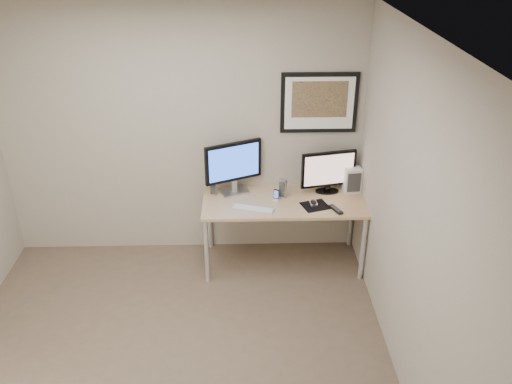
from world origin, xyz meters
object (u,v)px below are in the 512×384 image
speaker_left (213,186)px  phone_dock (276,195)px  monitor_tv (328,171)px  speaker_right (283,188)px  monitor_large (233,166)px  keyboard (253,209)px  fan_unit (352,180)px  framed_art (319,103)px  desk (283,206)px

speaker_left → phone_dock: (0.63, -0.15, -0.03)m
monitor_tv → speaker_right: size_ratio=2.91×
monitor_large → keyboard: bearing=-86.7°
monitor_large → monitor_tv: 0.95m
speaker_right → keyboard: (-0.30, -0.26, -0.09)m
phone_dock → keyboard: bearing=-117.9°
fan_unit → speaker_left: bearing=173.3°
speaker_left → monitor_tv: bearing=4.8°
monitor_large → phone_dock: (0.42, -0.18, -0.24)m
speaker_left → fan_unit: (1.40, 0.01, 0.04)m
speaker_right → fan_unit: (0.71, 0.09, 0.03)m
framed_art → keyboard: (-0.65, -0.50, -0.88)m
desk → speaker_left: speaker_left is taller
speaker_left → monitor_large: bearing=11.2°
speaker_left → phone_dock: size_ratio=1.53×
speaker_left → keyboard: 0.52m
monitor_tv → phone_dock: monitor_tv is taller
framed_art → phone_dock: bearing=-142.9°
monitor_tv → speaker_left: 1.16m
fan_unit → framed_art: bearing=149.2°
desk → framed_art: bearing=43.5°
desk → keyboard: bearing=-150.5°
desk → framed_art: (0.35, 0.33, 0.96)m
framed_art → phone_dock: (-0.42, -0.32, -0.83)m
fan_unit → keyboard: bearing=-168.1°
framed_art → speaker_left: bearing=-170.9°
desk → monitor_large: (-0.49, 0.19, 0.37)m
keyboard → fan_unit: size_ratio=1.57×
phone_dock → fan_unit: fan_unit is taller
desk → phone_dock: bearing=170.5°
desk → speaker_left: (-0.70, 0.16, 0.16)m
speaker_left → desk: bearing=-8.6°
framed_art → desk: bearing=-136.5°
monitor_tv → keyboard: 0.86m
monitor_large → fan_unit: bearing=-24.7°
monitor_tv → speaker_right: monitor_tv is taller
desk → fan_unit: bearing=14.0°
monitor_large → phone_dock: size_ratio=4.77×
monitor_large → speaker_right: size_ratio=2.90×
speaker_left → fan_unit: fan_unit is taller
phone_dock → keyboard: size_ratio=0.29×
monitor_large → fan_unit: monitor_large is taller
framed_art → monitor_tv: (0.11, -0.17, -0.66)m
keyboard → fan_unit: (1.01, 0.35, 0.12)m
desk → speaker_left: size_ratio=8.95×
desk → phone_dock: phone_dock is taller
keyboard → framed_art: bearing=55.2°
speaker_right → keyboard: size_ratio=0.47×
framed_art → fan_unit: (0.36, -0.16, -0.76)m
keyboard → monitor_tv: bearing=41.6°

